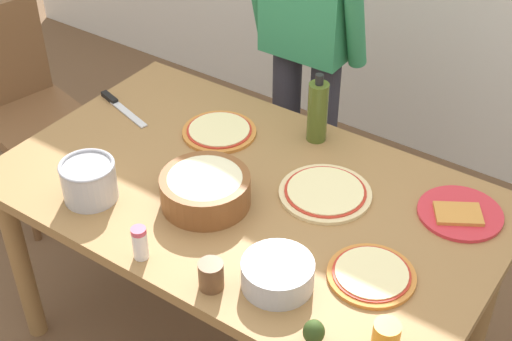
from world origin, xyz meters
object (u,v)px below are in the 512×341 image
pizza_raw_on_board (325,193)px  salt_shaker (140,243)px  dining_table (247,213)px  popcorn_bowl (205,187)px  chair_wooden_left (23,101)px  cup_orange (386,337)px  chef_knife (118,105)px  olive_oil_bottle (318,111)px  cup_small_brown (211,275)px  pizza_cooked_on_tray (371,275)px  avocado (314,332)px  mixing_bowl_steel (278,274)px  pizza_second_cooked (219,131)px  plate_with_slice (460,213)px  steel_pot (89,180)px  person_cook (308,31)px

pizza_raw_on_board → salt_shaker: salt_shaker is taller
dining_table → pizza_raw_on_board: 0.27m
dining_table → popcorn_bowl: size_ratio=5.71×
chair_wooden_left → cup_orange: (1.96, -0.50, 0.26)m
chef_knife → olive_oil_bottle: bearing=18.4°
cup_small_brown → salt_shaker: salt_shaker is taller
pizza_raw_on_board → pizza_cooked_on_tray: (0.29, -0.24, -0.00)m
cup_orange → popcorn_bowl: bearing=164.6°
salt_shaker → avocado: (0.56, 0.02, -0.02)m
dining_table → olive_oil_bottle: size_ratio=6.25×
olive_oil_bottle → chef_knife: size_ratio=0.90×
mixing_bowl_steel → cup_orange: 0.34m
popcorn_bowl → olive_oil_bottle: 0.51m
chair_wooden_left → cup_small_brown: size_ratio=11.18×
dining_table → pizza_second_cooked: 0.35m
popcorn_bowl → pizza_cooked_on_tray: bearing=0.5°
plate_with_slice → steel_pot: (-0.99, -0.57, 0.06)m
chef_knife → cup_small_brown: bearing=-32.3°
mixing_bowl_steel → person_cook: bearing=117.6°
cup_orange → person_cook: bearing=129.5°
mixing_bowl_steel → steel_pot: size_ratio=1.15×
chef_knife → avocado: 1.29m
olive_oil_bottle → avocado: size_ratio=3.66×
dining_table → steel_pot: bearing=-141.8°
pizza_cooked_on_tray → popcorn_bowl: 0.58m
dining_table → chair_wooden_left: chair_wooden_left is taller
steel_pot → chef_knife: steel_pot is taller
dining_table → chef_knife: chef_knife is taller
cup_orange → plate_with_slice: bearing=93.9°
person_cook → cup_orange: size_ratio=19.06×
pizza_raw_on_board → mixing_bowl_steel: size_ratio=1.48×
pizza_cooked_on_tray → steel_pot: (-0.89, -0.19, 0.06)m
pizza_cooked_on_tray → olive_oil_bottle: 0.69m
pizza_raw_on_board → pizza_cooked_on_tray: same height
plate_with_slice → avocado: bearing=-99.9°
cup_small_brown → avocado: size_ratio=1.21×
popcorn_bowl → cup_orange: size_ratio=3.29×
chair_wooden_left → avocado: chair_wooden_left is taller
popcorn_bowl → person_cook: bearing=101.0°
chair_wooden_left → cup_orange: chair_wooden_left is taller
pizza_raw_on_board → pizza_cooked_on_tray: 0.37m
pizza_second_cooked → cup_small_brown: cup_small_brown is taller
chair_wooden_left → pizza_second_cooked: bearing=1.6°
olive_oil_bottle → plate_with_slice: bearing=-10.4°
pizza_cooked_on_tray → salt_shaker: bearing=-152.6°
chair_wooden_left → cup_small_brown: chair_wooden_left is taller
mixing_bowl_steel → avocado: (0.18, -0.11, -0.01)m
popcorn_bowl → steel_pot: (-0.31, -0.18, 0.00)m
dining_table → steel_pot: size_ratio=9.22×
chair_wooden_left → salt_shaker: 1.41m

